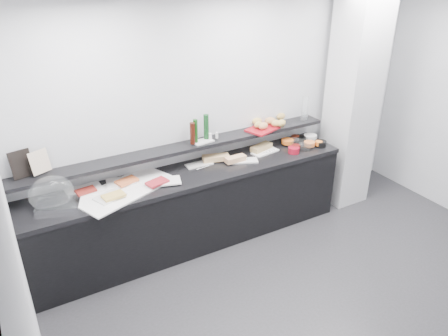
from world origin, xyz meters
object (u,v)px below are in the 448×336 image
sandwich_plate_mid (244,161)px  condiment_tray (203,141)px  carafe (305,109)px  bread_tray (262,129)px  framed_print (21,164)px  cloche_base (58,204)px

sandwich_plate_mid → condiment_tray: (-0.41, 0.20, 0.25)m
condiment_tray → sandwich_plate_mid: bearing=-32.8°
carafe → bread_tray: bearing=-178.5°
sandwich_plate_mid → condiment_tray: 0.52m
sandwich_plate_mid → carafe: size_ratio=1.06×
sandwich_plate_mid → carafe: 1.09m
framed_print → cloche_base: bearing=-63.2°
carafe → cloche_base: bearing=-176.8°
sandwich_plate_mid → framed_print: 2.29m
bread_tray → framed_print: bearing=158.8°
framed_print → bread_tray: framed_print is taller
framed_print → condiment_tray: bearing=-15.8°
sandwich_plate_mid → framed_print: bearing=-164.2°
sandwich_plate_mid → bread_tray: (0.37, 0.18, 0.25)m
cloche_base → condiment_tray: size_ratio=1.71×
sandwich_plate_mid → carafe: carafe is taller
condiment_tray → bread_tray: bearing=-8.4°
sandwich_plate_mid → bread_tray: bread_tray is taller
carafe → condiment_tray: bearing=179.7°
carafe → framed_print: bearing=178.3°
cloche_base → condiment_tray: bearing=25.7°
cloche_base → bread_tray: (2.38, 0.15, 0.24)m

